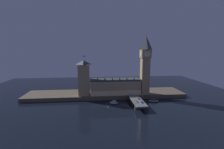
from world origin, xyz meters
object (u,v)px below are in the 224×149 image
Objects in this scene: car_northbound_trail at (137,102)px; pedestrian_far_rail at (131,97)px; pedestrian_near_rail at (135,103)px; boat_upstream at (114,103)px; car_southbound_trail at (139,98)px; pedestrian_mid_walk at (142,99)px; car_northbound_lead at (132,96)px; boat_downstream at (154,101)px; street_lamp_mid at (142,96)px; street_lamp_far at (130,93)px; car_southbound_lead at (142,102)px; street_lamp_near at (135,101)px; clock_tower at (145,63)px; victoria_tower at (84,78)px.

car_northbound_trail is 2.54× the size of pedestrian_far_rail.
pedestrian_near_rail is 30.18m from boat_upstream.
pedestrian_mid_walk reaches higher than car_southbound_trail.
pedestrian_near_rail is (-2.80, -25.09, 0.29)m from car_northbound_lead.
boat_downstream is at bearing 38.35° from pedestrian_near_rail.
street_lamp_mid is (11.58, -10.48, 3.17)m from pedestrian_far_rail.
car_northbound_trail is 0.33× the size of boat_downstream.
car_southbound_trail is 5.75m from street_lamp_mid.
car_northbound_lead is at bearing 122.36° from car_southbound_trail.
pedestrian_mid_walk is at bearing -55.27° from street_lamp_far.
car_southbound_lead is 10.30m from street_lamp_near.
car_northbound_lead is 0.36× the size of boat_upstream.
car_northbound_lead is (-21.30, -19.74, -40.28)m from clock_tower.
clock_tower reaches higher than car_northbound_trail.
street_lamp_far is at bearing 129.15° from street_lamp_mid.
boat_upstream is at bearing 162.80° from pedestrian_mid_walk.
pedestrian_mid_walk is 17.49m from street_lamp_near.
pedestrian_near_rail is at bearing -118.26° from clock_tower.
pedestrian_near_rail reaches higher than boat_upstream.
street_lamp_far is at bearing 172.40° from boat_downstream.
car_southbound_trail is 0.29× the size of boat_downstream.
street_lamp_near is 0.51× the size of boat_downstream.
pedestrian_near_rail is 0.96× the size of pedestrian_mid_walk.
victoria_tower is 80.87m from pedestrian_mid_walk.
pedestrian_mid_walk is 0.17× the size of boat_upstream.
pedestrian_far_rail is 25.40m from street_lamp_near.
car_southbound_trail is at bearing -57.64° from car_northbound_lead.
car_southbound_trail is 2.14× the size of pedestrian_near_rail.
car_northbound_lead is 0.61× the size of street_lamp_mid.
victoria_tower is 7.66× the size of street_lamp_far.
car_northbound_lead is 27.32m from street_lamp_near.
car_northbound_lead is 27.71m from boat_downstream.
street_lamp_far is (-0.40, 27.62, 3.35)m from pedestrian_near_rail.
street_lamp_near is at bearing -96.77° from car_northbound_lead.
street_lamp_mid is at bearing -149.61° from boat_downstream.
street_lamp_far is 0.62× the size of boat_upstream.
pedestrian_mid_walk is (11.18, 10.91, 0.04)m from pedestrian_near_rail.
pedestrian_mid_walk reaches higher than car_southbound_lead.
car_northbound_trail is at bearing 159.40° from car_southbound_lead.
pedestrian_far_rail reaches higher than boat_downstream.
street_lamp_far is at bearing 90.83° from pedestrian_near_rail.
victoria_tower is 79.62m from street_lamp_mid.
pedestrian_far_rail is 30.45m from boat_downstream.
pedestrian_mid_walk is at bearing 72.01° from car_southbound_lead.
victoria_tower reaches higher than car_southbound_lead.
clock_tower reaches higher than street_lamp_mid.
car_southbound_lead is 11.58m from street_lamp_mid.
boat_downstream is (27.01, 19.18, -5.94)m from car_northbound_trail.
boat_downstream is (29.81, 0.21, -6.22)m from pedestrian_far_rail.
car_northbound_trail is at bearing -81.62° from pedestrian_far_rail.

